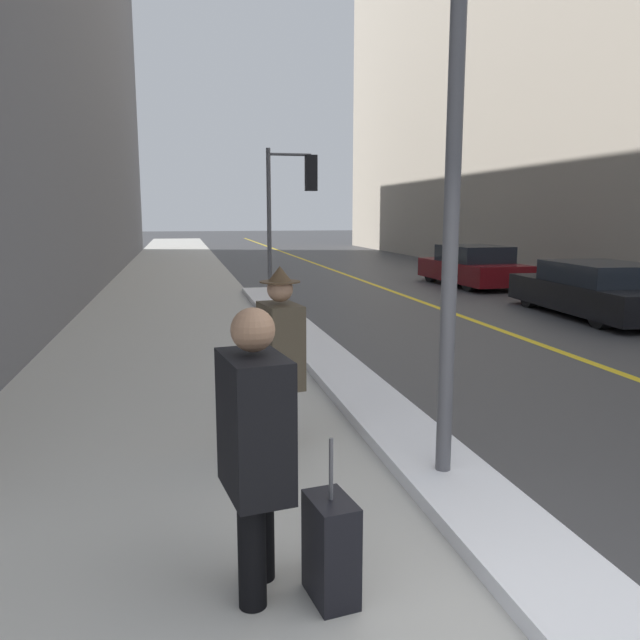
% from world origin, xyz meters
% --- Properties ---
extents(sidewalk_slab, '(4.00, 80.00, 0.01)m').
position_xyz_m(sidewalk_slab, '(-2.00, 15.00, 0.01)').
color(sidewalk_slab, '#B2AFA8').
rests_on(sidewalk_slab, ground).
extents(road_centre_stripe, '(0.16, 80.00, 0.00)m').
position_xyz_m(road_centre_stripe, '(4.00, 15.00, 0.00)').
color(road_centre_stripe, gold).
rests_on(road_centre_stripe, ground).
extents(snow_bank_curb, '(0.74, 16.48, 0.12)m').
position_xyz_m(snow_bank_curb, '(0.22, 6.77, 0.06)').
color(snow_bank_curb, white).
rests_on(snow_bank_curb, ground).
extents(building_facade_left, '(6.00, 36.00, 14.56)m').
position_xyz_m(building_facade_left, '(-7.00, 20.00, 7.28)').
color(building_facade_left, slate).
rests_on(building_facade_left, ground).
extents(lamp_post, '(0.28, 0.28, 4.64)m').
position_xyz_m(lamp_post, '(0.19, 2.14, 2.80)').
color(lamp_post, '#515156').
rests_on(lamp_post, ground).
extents(traffic_light_near, '(1.31, 0.32, 3.78)m').
position_xyz_m(traffic_light_near, '(1.14, 13.78, 2.73)').
color(traffic_light_near, '#515156').
rests_on(traffic_light_near, ground).
extents(pedestrian_with_shoulder_bag, '(0.39, 0.77, 1.65)m').
position_xyz_m(pedestrian_with_shoulder_bag, '(-1.44, 1.01, 0.92)').
color(pedestrian_with_shoulder_bag, black).
rests_on(pedestrian_with_shoulder_bag, ground).
extents(pedestrian_in_fedora, '(0.38, 0.56, 1.69)m').
position_xyz_m(pedestrian_in_fedora, '(-0.95, 3.17, 0.92)').
color(pedestrian_in_fedora, '#2A241B').
rests_on(pedestrian_in_fedora, ground).
extents(parked_car_black, '(2.12, 4.60, 1.14)m').
position_xyz_m(parked_car_black, '(6.80, 9.23, 0.55)').
color(parked_car_black, black).
rests_on(parked_car_black, ground).
extents(parked_car_maroon, '(1.86, 4.17, 1.22)m').
position_xyz_m(parked_car_maroon, '(6.80, 15.07, 0.58)').
color(parked_car_maroon, '#600F14').
rests_on(parked_car_maroon, ground).
extents(rolling_suitcase, '(0.27, 0.39, 0.95)m').
position_xyz_m(rolling_suitcase, '(-1.05, 0.85, 0.30)').
color(rolling_suitcase, black).
rests_on(rolling_suitcase, ground).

